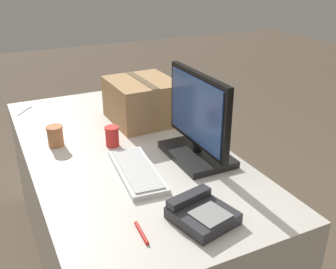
{
  "coord_description": "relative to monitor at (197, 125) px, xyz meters",
  "views": [
    {
      "loc": [
        1.66,
        -0.56,
        1.58
      ],
      "look_at": [
        0.27,
        0.12,
        0.88
      ],
      "focal_mm": 42.0,
      "sensor_mm": 36.0,
      "label": 1
    }
  ],
  "objects": [
    {
      "name": "monitor",
      "position": [
        0.0,
        0.0,
        0.0
      ],
      "size": [
        0.47,
        0.24,
        0.4
      ],
      "color": "black",
      "rests_on": "office_desk"
    },
    {
      "name": "cardboard_box",
      "position": [
        -0.53,
        -0.05,
        -0.04
      ],
      "size": [
        0.39,
        0.35,
        0.24
      ],
      "rotation": [
        0.0,
        0.0,
        0.02
      ],
      "color": "tan",
      "rests_on": "office_desk"
    },
    {
      "name": "office_desk",
      "position": [
        -0.26,
        -0.27,
        -0.53
      ],
      "size": [
        1.8,
        0.9,
        0.73
      ],
      "color": "beige",
      "rests_on": "ground_plane"
    },
    {
      "name": "paper_cup_left",
      "position": [
        -0.41,
        -0.56,
        -0.11
      ],
      "size": [
        0.08,
        0.08,
        0.1
      ],
      "color": "#BC7547",
      "rests_on": "office_desk"
    },
    {
      "name": "keyboard",
      "position": [
        0.02,
        -0.31,
        -0.15
      ],
      "size": [
        0.43,
        0.19,
        0.03
      ],
      "rotation": [
        0.0,
        0.0,
        -0.09
      ],
      "color": "silver",
      "rests_on": "office_desk"
    },
    {
      "name": "paper_cup_right",
      "position": [
        -0.29,
        -0.31,
        -0.11
      ],
      "size": [
        0.07,
        0.07,
        0.1
      ],
      "color": "red",
      "rests_on": "office_desk"
    },
    {
      "name": "desk_phone",
      "position": [
        0.42,
        -0.22,
        -0.13
      ],
      "size": [
        0.24,
        0.23,
        0.07
      ],
      "rotation": [
        0.0,
        0.0,
        0.22
      ],
      "color": "#2D2D33",
      "rests_on": "office_desk"
    },
    {
      "name": "spoon",
      "position": [
        -1.0,
        -0.62,
        -0.16
      ],
      "size": [
        0.13,
        0.11,
        0.0
      ],
      "rotation": [
        0.0,
        0.0,
        2.5
      ],
      "color": "#B2B2B7",
      "rests_on": "office_desk"
    },
    {
      "name": "pen_marker",
      "position": [
        0.41,
        -0.44,
        -0.15
      ],
      "size": [
        0.12,
        0.02,
        0.01
      ],
      "rotation": [
        0.0,
        0.0,
        3.09
      ],
      "color": "red",
      "rests_on": "office_desk"
    },
    {
      "name": "ground_plane",
      "position": [
        -0.26,
        -0.27,
        -0.89
      ],
      "size": [
        12.0,
        12.0,
        0.0
      ],
      "primitive_type": "plane",
      "color": "brown"
    }
  ]
}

